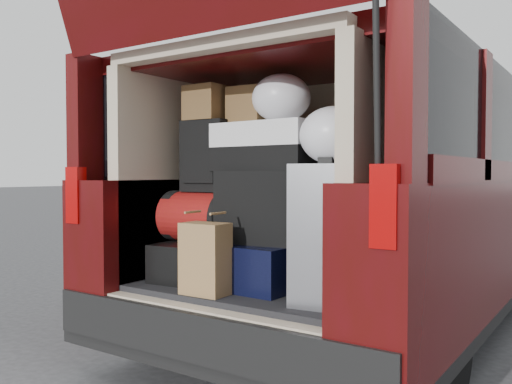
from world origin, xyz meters
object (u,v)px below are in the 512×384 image
navy_hardshell (265,264)px  silver_roller (331,233)px  red_duffel (202,217)px  black_hardshell (202,260)px  kraft_bag (205,259)px  twotone_duffel (268,147)px  black_soft_case (272,207)px  backpack (208,156)px

navy_hardshell → silver_roller: size_ratio=0.83×
red_duffel → navy_hardshell: bearing=4.4°
silver_roller → black_hardshell: bearing=167.3°
kraft_bag → twotone_duffel: (0.13, 0.35, 0.55)m
kraft_bag → black_soft_case: size_ratio=0.68×
red_duffel → black_soft_case: (0.44, 0.04, 0.07)m
black_hardshell → kraft_bag: bearing=-53.4°
navy_hardshell → red_duffel: red_duffel is taller
silver_roller → kraft_bag: size_ratio=1.81×
navy_hardshell → red_duffel: size_ratio=1.23×
silver_roller → twotone_duffel: bearing=154.9°
black_hardshell → silver_roller: bearing=-10.8°
navy_hardshell → backpack: 0.68m
silver_roller → red_duffel: 0.83m
black_hardshell → red_duffel: (-0.00, -0.00, 0.24)m
silver_roller → black_soft_case: silver_roller is taller
kraft_bag → red_duffel: 0.43m
black_hardshell → black_soft_case: (0.44, 0.03, 0.31)m
black_soft_case → black_hardshell: bearing=177.9°
red_duffel → twotone_duffel: twotone_duffel is taller
kraft_bag → black_hardshell: bearing=130.4°
navy_hardshell → silver_roller: silver_roller is taller
kraft_bag → black_soft_case: 0.44m
silver_roller → backpack: 0.90m
black_soft_case → backpack: size_ratio=1.30×
silver_roller → twotone_duffel: twotone_duffel is taller
navy_hardshell → red_duffel: (-0.40, -0.04, 0.23)m
silver_roller → black_soft_case: size_ratio=1.22×
kraft_bag → twotone_duffel: 0.67m
backpack → red_duffel: bearing=-114.9°
navy_hardshell → backpack: (-0.38, -0.00, 0.57)m
red_duffel → silver_roller: bearing=-6.7°
kraft_bag → red_duffel: (-0.26, 0.29, 0.17)m
black_soft_case → backpack: backpack is taller
black_hardshell → black_soft_case: black_soft_case is taller
silver_roller → twotone_duffel: 0.61m
silver_roller → backpack: bearing=164.6°
navy_hardshell → black_soft_case: black_soft_case is taller
silver_roller → red_duffel: size_ratio=1.47×
silver_roller → kraft_bag: silver_roller is taller
kraft_bag → twotone_duffel: size_ratio=0.62×
black_soft_case → backpack: bearing=173.0°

